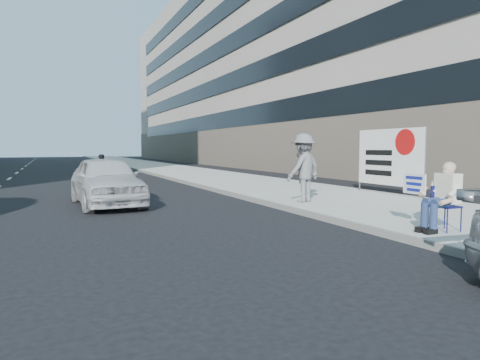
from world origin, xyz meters
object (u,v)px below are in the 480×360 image
pedestrian_woman (304,162)px  white_sedan_near (106,180)px  protest_banner (389,157)px  jogger (304,168)px  seated_protester (441,193)px  motorcycle (103,172)px

pedestrian_woman → white_sedan_near: (-8.67, -2.74, -0.35)m
protest_banner → white_sedan_near: (-8.93, 2.15, -0.66)m
jogger → pedestrian_woman: jogger is taller
seated_protester → protest_banner: 6.58m
jogger → seated_protester: bearing=70.1°
white_sedan_near → motorcycle: size_ratio=2.13×
motorcycle → jogger: bearing=-69.2°
motorcycle → pedestrian_woman: bearing=-31.9°
seated_protester → white_sedan_near: bearing=124.5°
jogger → white_sedan_near: (-5.17, 2.73, -0.40)m
motorcycle → white_sedan_near: bearing=-99.6°
jogger → protest_banner: size_ratio=0.65×
protest_banner → pedestrian_woman: bearing=93.0°
jogger → pedestrian_woman: (3.50, 5.47, -0.05)m
protest_banner → white_sedan_near: protest_banner is taller
pedestrian_woman → seated_protester: bearing=113.0°
protest_banner → jogger: bearing=-171.2°
pedestrian_woman → motorcycle: pedestrian_woman is taller
seated_protester → jogger: size_ratio=0.66×
pedestrian_woman → white_sedan_near: pedestrian_woman is taller
seated_protester → pedestrian_woman: 10.84m
seated_protester → motorcycle: size_ratio=0.64×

